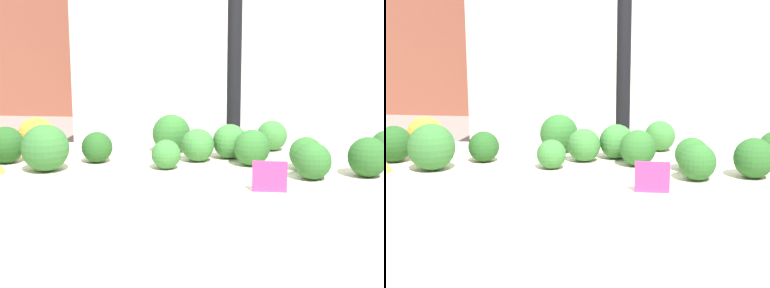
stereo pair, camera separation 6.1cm
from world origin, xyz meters
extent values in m
cylinder|color=black|center=(0.15, 0.56, 1.29)|extent=(0.07, 0.07, 2.58)
cube|color=silver|center=(0.43, 4.10, 1.42)|extent=(3.89, 2.01, 2.21)
cylinder|color=black|center=(-0.64, 3.29, 0.35)|extent=(0.70, 0.22, 0.70)
cylinder|color=black|center=(-0.64, 4.92, 0.35)|extent=(0.70, 0.22, 0.70)
cube|color=beige|center=(0.00, 0.00, 0.84)|extent=(1.95, 0.80, 0.03)
cube|color=beige|center=(0.00, -0.40, 0.59)|extent=(1.95, 0.01, 0.47)
cylinder|color=black|center=(-0.92, 0.34, 0.41)|extent=(0.05, 0.05, 0.83)
sphere|color=orange|center=(-0.69, 0.13, 0.94)|extent=(0.16, 0.16, 0.16)
sphere|color=#2D6628|center=(-0.11, 0.21, 0.94)|extent=(0.17, 0.17, 0.17)
sphere|color=#2D6628|center=(0.45, -0.21, 0.92)|extent=(0.13, 0.13, 0.13)
sphere|color=#387533|center=(0.33, 0.30, 0.93)|extent=(0.14, 0.14, 0.14)
sphere|color=#2D6628|center=(0.44, -0.07, 0.92)|extent=(0.13, 0.13, 0.13)
sphere|color=#387533|center=(0.15, 0.11, 0.93)|extent=(0.14, 0.14, 0.14)
sphere|color=#2D6628|center=(0.24, -0.01, 0.93)|extent=(0.14, 0.14, 0.14)
sphere|color=#23511E|center=(-0.75, -0.06, 0.93)|extent=(0.15, 0.15, 0.15)
sphere|color=#336B2D|center=(-0.54, -0.18, 0.95)|extent=(0.18, 0.18, 0.18)
sphere|color=#387533|center=(-0.09, -0.10, 0.91)|extent=(0.11, 0.11, 0.11)
sphere|color=#387533|center=(0.02, 0.04, 0.93)|extent=(0.14, 0.14, 0.14)
sphere|color=#23511E|center=(-0.38, -0.02, 0.92)|extent=(0.12, 0.12, 0.12)
sphere|color=#285B23|center=(0.65, -0.15, 0.93)|extent=(0.15, 0.15, 0.15)
cube|color=#E53D84|center=(0.29, -0.39, 0.91)|extent=(0.11, 0.01, 0.10)
camera|label=1|loc=(0.21, -2.08, 1.34)|focal=50.00mm
camera|label=2|loc=(0.27, -2.08, 1.34)|focal=50.00mm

